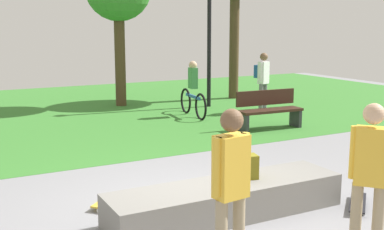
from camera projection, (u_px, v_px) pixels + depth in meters
The scene contains 12 objects.
ground_plane at pixel (190, 207), 6.66m from camera, with size 28.00×28.00×0.00m, color gray.
grass_lawn at pixel (54, 113), 13.83m from camera, with size 26.60×11.50×0.01m, color #387A2D.
concrete_ledge at pixel (227, 200), 6.34m from camera, with size 3.19×0.80×0.44m, color gray.
backpack_on_ledge at pixel (246, 167), 6.49m from camera, with size 0.28×0.20×0.32m, color olive.
skater_performing_trick at pixel (231, 181), 4.67m from camera, with size 0.43×0.24×1.68m.
skater_watching at pixel (370, 169), 5.07m from camera, with size 0.36×0.37×1.67m.
skateboard_by_ledge at pixel (358, 203), 6.66m from camera, with size 0.73×0.68×0.08m.
skateboard_spare at pixel (121, 209), 6.45m from camera, with size 0.69×0.73×0.08m.
park_bench_near_lamppost at pixel (269, 109), 11.63m from camera, with size 1.62×0.55×0.91m.
lamp_post at pixel (209, 17), 14.39m from camera, with size 0.28×0.28×4.42m.
pedestrian_with_backpack at pixel (263, 77), 13.75m from camera, with size 0.42×0.43×1.68m.
cyclist_on_bicycle at pixel (193, 93), 13.25m from camera, with size 0.26×1.82×1.52m.
Camera 1 is at (-2.94, -5.60, 2.45)m, focal length 45.91 mm.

